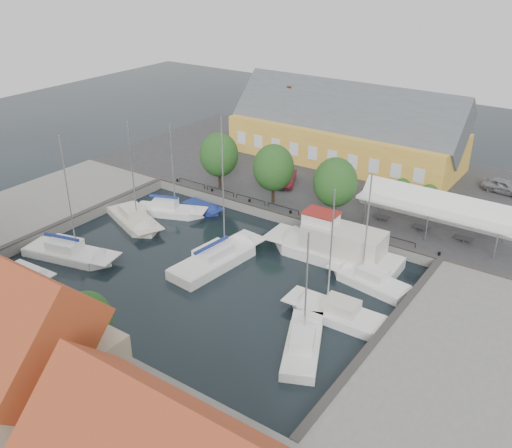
{
  "coord_description": "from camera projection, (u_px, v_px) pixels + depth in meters",
  "views": [
    {
      "loc": [
        27.41,
        -33.63,
        25.13
      ],
      "look_at": [
        0.0,
        6.0,
        1.5
      ],
      "focal_mm": 40.0,
      "sensor_mm": 36.0,
      "label": 1
    }
  ],
  "objects": [
    {
      "name": "trawler",
      "position": [
        337.0,
        249.0,
        50.22
      ],
      "size": [
        12.81,
        4.21,
        5.0
      ],
      "color": "white",
      "rests_on": "ground"
    },
    {
      "name": "west_boat_d",
      "position": [
        69.0,
        255.0,
        50.88
      ],
      "size": [
        9.34,
        4.68,
        12.01
      ],
      "color": "white",
      "rests_on": "ground"
    },
    {
      "name": "south_bank",
      "position": [
        0.0,
        402.0,
        34.17
      ],
      "size": [
        56.0,
        14.0,
        1.0
      ],
      "primitive_type": "cube",
      "color": "slate",
      "rests_on": "ground"
    },
    {
      "name": "east_quay",
      "position": [
        464.0,
        367.0,
        36.96
      ],
      "size": [
        12.0,
        24.0,
        1.0
      ],
      "primitive_type": "cube",
      "color": "slate",
      "rests_on": "ground"
    },
    {
      "name": "car_red",
      "position": [
        288.0,
        178.0,
        63.6
      ],
      "size": [
        3.28,
        4.71,
        1.47
      ],
      "primitive_type": "imported",
      "rotation": [
        0.0,
        0.0,
        0.43
      ],
      "color": "maroon",
      "rests_on": "north_quay"
    },
    {
      "name": "launch_sw",
      "position": [
        29.0,
        275.0,
        48.08
      ],
      "size": [
        5.02,
        2.1,
        0.98
      ],
      "color": "white",
      "rests_on": "ground"
    },
    {
      "name": "east_boat_b",
      "position": [
        336.0,
        315.0,
        42.58
      ],
      "size": [
        8.0,
        2.78,
        10.85
      ],
      "color": "white",
      "rests_on": "ground"
    },
    {
      "name": "west_quay",
      "position": [
        39.0,
        208.0,
        59.43
      ],
      "size": [
        12.0,
        24.0,
        1.0
      ],
      "primitive_type": "cube",
      "color": "slate",
      "rests_on": "ground"
    },
    {
      "name": "center_sailboat",
      "position": [
        217.0,
        261.0,
        49.73
      ],
      "size": [
        3.93,
        10.23,
        13.56
      ],
      "color": "white",
      "rests_on": "ground"
    },
    {
      "name": "quay_trees",
      "position": [
        273.0,
        168.0,
        57.63
      ],
      "size": [
        18.2,
        4.2,
        6.3
      ],
      "color": "black",
      "rests_on": "north_quay"
    },
    {
      "name": "west_boat_a",
      "position": [
        169.0,
        212.0,
        59.02
      ],
      "size": [
        7.8,
        4.84,
        10.26
      ],
      "color": "white",
      "rests_on": "ground"
    },
    {
      "name": "west_boat_b",
      "position": [
        134.0,
        221.0,
        57.16
      ],
      "size": [
        8.59,
        5.63,
        11.25
      ],
      "color": "beige",
      "rests_on": "ground"
    },
    {
      "name": "east_boat_c",
      "position": [
        303.0,
        348.0,
        39.1
      ],
      "size": [
        4.96,
        7.42,
        9.42
      ],
      "color": "white",
      "rests_on": "ground"
    },
    {
      "name": "car_silver",
      "position": [
        504.0,
        186.0,
        61.31
      ],
      "size": [
        4.76,
        2.4,
        1.56
      ],
      "primitive_type": "imported",
      "rotation": [
        0.0,
        0.0,
        1.44
      ],
      "color": "#94969A",
      "rests_on": "north_quay"
    },
    {
      "name": "quay_edge_fittings",
      "position": [
        249.0,
        233.0,
        52.92
      ],
      "size": [
        56.0,
        24.72,
        0.4
      ],
      "color": "#383533",
      "rests_on": "north_quay"
    },
    {
      "name": "ground",
      "position": [
        217.0,
        264.0,
        49.9
      ],
      "size": [
        140.0,
        140.0,
        0.0
      ],
      "primitive_type": "plane",
      "color": "black",
      "rests_on": "ground"
    },
    {
      "name": "north_quay",
      "position": [
        339.0,
        179.0,
        66.66
      ],
      "size": [
        56.0,
        26.0,
        1.0
      ],
      "primitive_type": "cube",
      "color": "#2D2D30",
      "rests_on": "ground"
    },
    {
      "name": "warehouse",
      "position": [
        342.0,
        132.0,
        70.21
      ],
      "size": [
        28.56,
        14.0,
        9.55
      ],
      "color": "gold",
      "rests_on": "north_quay"
    },
    {
      "name": "tent_canopy",
      "position": [
        435.0,
        207.0,
        51.83
      ],
      "size": [
        14.0,
        4.0,
        2.83
      ],
      "color": "white",
      "rests_on": "north_quay"
    },
    {
      "name": "launch_nw",
      "position": [
        202.0,
        209.0,
        60.15
      ],
      "size": [
        5.07,
        2.45,
        0.88
      ],
      "color": "navy",
      "rests_on": "ground"
    },
    {
      "name": "east_boat_a",
      "position": [
        369.0,
        282.0,
        46.71
      ],
      "size": [
        7.38,
        3.44,
        10.28
      ],
      "color": "white",
      "rests_on": "ground"
    }
  ]
}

